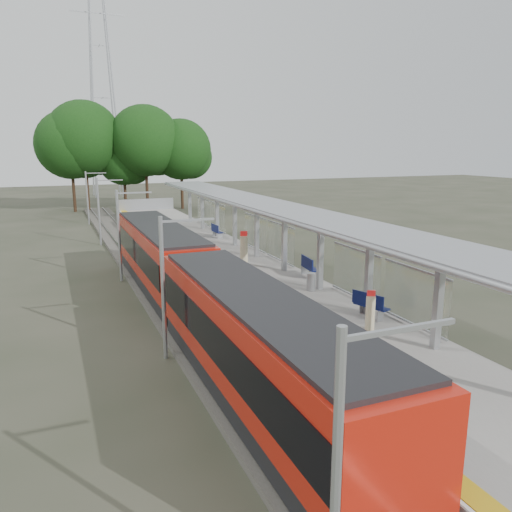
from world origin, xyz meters
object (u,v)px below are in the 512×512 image
(bench_far, at_px, (216,231))
(info_pillar_near, at_px, (370,313))
(train, at_px, (194,285))
(bench_near, at_px, (370,304))
(bench_mid, at_px, (309,266))
(info_pillar_far, at_px, (244,251))
(litter_bin, at_px, (311,282))

(bench_far, distance_m, info_pillar_near, 21.12)
(train, height_order, info_pillar_near, train)
(bench_near, height_order, bench_far, bench_near)
(bench_mid, bearing_deg, info_pillar_near, -94.88)
(info_pillar_near, xyz_separation_m, info_pillar_far, (-0.59, 11.69, 0.20))
(bench_mid, distance_m, bench_far, 13.27)
(train, distance_m, bench_near, 7.36)
(bench_near, bearing_deg, bench_far, 70.75)
(bench_mid, xyz_separation_m, info_pillar_near, (-1.65, -7.87, 0.10))
(bench_near, xyz_separation_m, info_pillar_near, (-0.86, -1.25, 0.14))
(bench_mid, height_order, litter_bin, bench_mid)
(info_pillar_far, height_order, litter_bin, info_pillar_far)
(train, bearing_deg, bench_far, 68.85)
(bench_near, distance_m, bench_far, 19.85)
(info_pillar_near, bearing_deg, info_pillar_far, 116.19)
(bench_near, distance_m, info_pillar_near, 1.53)
(bench_near, relative_size, info_pillar_far, 0.77)
(bench_near, height_order, info_pillar_near, info_pillar_near)
(info_pillar_near, relative_size, info_pillar_far, 0.77)
(bench_mid, relative_size, info_pillar_near, 1.05)
(info_pillar_far, distance_m, litter_bin, 6.25)
(bench_near, xyz_separation_m, litter_bin, (-0.36, 4.30, -0.11))
(train, xyz_separation_m, bench_far, (6.24, 16.13, -0.52))
(bench_near, relative_size, bench_mid, 0.95)
(info_pillar_near, bearing_deg, bench_mid, 101.46)
(info_pillar_near, relative_size, litter_bin, 1.80)
(bench_mid, relative_size, litter_bin, 1.89)
(train, bearing_deg, litter_bin, 5.46)
(bench_mid, xyz_separation_m, bench_far, (-0.87, 13.24, -0.04))
(bench_mid, bearing_deg, litter_bin, -109.28)
(train, distance_m, bench_far, 17.30)
(bench_near, height_order, litter_bin, bench_near)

